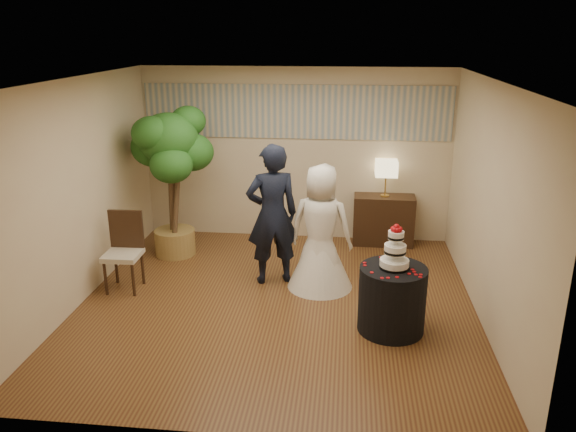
# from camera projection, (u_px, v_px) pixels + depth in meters

# --- Properties ---
(floor) EXTENTS (5.00, 5.00, 0.00)m
(floor) POSITION_uv_depth(u_px,v_px,m) (277.00, 303.00, 7.22)
(floor) COLOR brown
(floor) RESTS_ON ground
(ceiling) EXTENTS (5.00, 5.00, 0.00)m
(ceiling) POSITION_uv_depth(u_px,v_px,m) (275.00, 80.00, 6.33)
(ceiling) COLOR white
(ceiling) RESTS_ON wall_back
(wall_back) EXTENTS (5.00, 0.06, 2.80)m
(wall_back) POSITION_uv_depth(u_px,v_px,m) (296.00, 155.00, 9.13)
(wall_back) COLOR beige
(wall_back) RESTS_ON ground
(wall_front) EXTENTS (5.00, 0.06, 2.80)m
(wall_front) POSITION_uv_depth(u_px,v_px,m) (236.00, 289.00, 4.42)
(wall_front) COLOR beige
(wall_front) RESTS_ON ground
(wall_left) EXTENTS (0.06, 5.00, 2.80)m
(wall_left) POSITION_uv_depth(u_px,v_px,m) (79.00, 193.00, 7.03)
(wall_left) COLOR beige
(wall_left) RESTS_ON ground
(wall_right) EXTENTS (0.06, 5.00, 2.80)m
(wall_right) POSITION_uv_depth(u_px,v_px,m) (489.00, 205.00, 6.52)
(wall_right) COLOR beige
(wall_right) RESTS_ON ground
(mural_border) EXTENTS (4.90, 0.02, 0.85)m
(mural_border) POSITION_uv_depth(u_px,v_px,m) (296.00, 112.00, 8.89)
(mural_border) COLOR #A1A396
(mural_border) RESTS_ON wall_back
(groom) EXTENTS (0.82, 0.67, 1.94)m
(groom) POSITION_uv_depth(u_px,v_px,m) (272.00, 215.00, 7.55)
(groom) COLOR black
(groom) RESTS_ON floor
(bride) EXTENTS (1.04, 1.04, 1.71)m
(bride) POSITION_uv_depth(u_px,v_px,m) (321.00, 227.00, 7.42)
(bride) COLOR white
(bride) RESTS_ON floor
(cake_table) EXTENTS (1.00, 1.00, 0.78)m
(cake_table) POSITION_uv_depth(u_px,v_px,m) (392.00, 299.00, 6.46)
(cake_table) COLOR black
(cake_table) RESTS_ON floor
(wedding_cake) EXTENTS (0.34, 0.34, 0.53)m
(wedding_cake) POSITION_uv_depth(u_px,v_px,m) (395.00, 246.00, 6.25)
(wedding_cake) COLOR white
(wedding_cake) RESTS_ON cake_table
(console) EXTENTS (0.98, 0.45, 0.81)m
(console) POSITION_uv_depth(u_px,v_px,m) (383.00, 220.00, 9.10)
(console) COLOR black
(console) RESTS_ON floor
(table_lamp) EXTENTS (0.34, 0.34, 0.58)m
(table_lamp) POSITION_uv_depth(u_px,v_px,m) (386.00, 179.00, 8.88)
(table_lamp) COLOR beige
(table_lamp) RESTS_ON console
(ficus_tree) EXTENTS (1.50, 1.50, 2.32)m
(ficus_tree) POSITION_uv_depth(u_px,v_px,m) (171.00, 182.00, 8.43)
(ficus_tree) COLOR #235A1C
(ficus_tree) RESTS_ON floor
(side_chair) EXTENTS (0.49, 0.51, 1.06)m
(side_chair) POSITION_uv_depth(u_px,v_px,m) (122.00, 253.00, 7.44)
(side_chair) COLOR black
(side_chair) RESTS_ON floor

